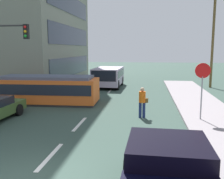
% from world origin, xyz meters
% --- Properties ---
extents(ground_plane, '(120.00, 120.00, 0.00)m').
position_xyz_m(ground_plane, '(0.00, 10.00, 0.00)').
color(ground_plane, '#344940').
extents(sidewalk_curb_right, '(3.20, 36.00, 0.14)m').
position_xyz_m(sidewalk_curb_right, '(6.80, 6.00, 0.07)').
color(sidewalk_curb_right, gray).
rests_on(sidewalk_curb_right, ground).
extents(lane_stripe_1, '(0.16, 2.40, 0.01)m').
position_xyz_m(lane_stripe_1, '(0.00, 2.00, 0.01)').
color(lane_stripe_1, silver).
rests_on(lane_stripe_1, ground).
extents(lane_stripe_2, '(0.16, 2.40, 0.01)m').
position_xyz_m(lane_stripe_2, '(0.00, 6.00, 0.01)').
color(lane_stripe_2, silver).
rests_on(lane_stripe_2, ground).
extents(lane_stripe_3, '(0.16, 2.40, 0.01)m').
position_xyz_m(lane_stripe_3, '(0.00, 16.64, 0.01)').
color(lane_stripe_3, silver).
rests_on(lane_stripe_3, ground).
extents(lane_stripe_4, '(0.16, 2.40, 0.01)m').
position_xyz_m(lane_stripe_4, '(0.00, 22.64, 0.01)').
color(lane_stripe_4, silver).
rests_on(lane_stripe_4, ground).
extents(streetcar_tram, '(6.98, 2.76, 1.91)m').
position_xyz_m(streetcar_tram, '(-3.52, 10.64, 0.99)').
color(streetcar_tram, orange).
rests_on(streetcar_tram, ground).
extents(city_bus, '(2.64, 5.13, 1.90)m').
position_xyz_m(city_bus, '(-0.52, 18.95, 1.08)').
color(city_bus, '#B5A7BF').
rests_on(city_bus, ground).
extents(pedestrian_crossing, '(0.50, 0.36, 1.67)m').
position_xyz_m(pedestrian_crossing, '(3.06, 7.66, 0.94)').
color(pedestrian_crossing, navy).
rests_on(pedestrian_crossing, ground).
extents(parked_sedan_far, '(2.08, 4.20, 1.19)m').
position_xyz_m(parked_sedan_far, '(-5.06, 14.61, 0.62)').
color(parked_sedan_far, beige).
rests_on(parked_sedan_far, ground).
extents(stop_sign, '(0.76, 0.07, 2.88)m').
position_xyz_m(stop_sign, '(6.06, 7.27, 2.19)').
color(stop_sign, gray).
rests_on(stop_sign, sidewalk_curb_right).
extents(traffic_light_mast, '(3.02, 0.33, 5.25)m').
position_xyz_m(traffic_light_mast, '(-5.29, 8.19, 3.68)').
color(traffic_light_mast, '#333333').
rests_on(traffic_light_mast, ground).
extents(utility_pole_mid, '(1.80, 0.24, 8.98)m').
position_xyz_m(utility_pole_mid, '(9.45, 20.03, 4.68)').
color(utility_pole_mid, brown).
rests_on(utility_pole_mid, ground).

